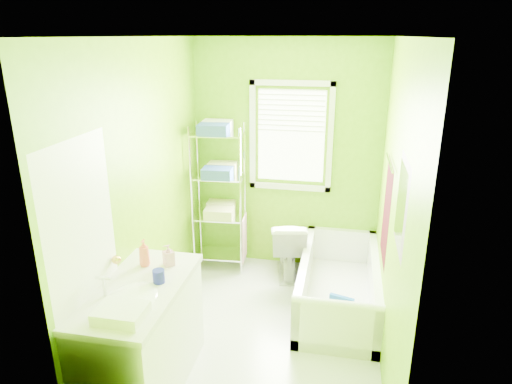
% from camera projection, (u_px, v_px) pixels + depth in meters
% --- Properties ---
extents(ground, '(2.90, 2.90, 0.00)m').
position_uv_depth(ground, '(262.00, 333.00, 4.21)').
color(ground, silver).
rests_on(ground, ground).
extents(room_envelope, '(2.14, 2.94, 2.62)m').
position_uv_depth(room_envelope, '(263.00, 173.00, 3.71)').
color(room_envelope, '#69A407').
rests_on(room_envelope, ground).
extents(window, '(0.92, 0.05, 1.22)m').
position_uv_depth(window, '(291.00, 131.00, 4.99)').
color(window, white).
rests_on(window, ground).
extents(door, '(0.09, 0.80, 2.00)m').
position_uv_depth(door, '(89.00, 281.00, 3.16)').
color(door, white).
rests_on(door, ground).
extents(right_wall_decor, '(0.04, 1.48, 1.17)m').
position_uv_depth(right_wall_decor, '(392.00, 209.00, 3.57)').
color(right_wall_decor, '#3E070C').
rests_on(right_wall_decor, ground).
extents(bathtub, '(0.77, 1.64, 0.53)m').
position_uv_depth(bathtub, '(338.00, 291.00, 4.59)').
color(bathtub, white).
rests_on(bathtub, ground).
extents(toilet, '(0.50, 0.73, 0.69)m').
position_uv_depth(toilet, '(288.00, 247.00, 5.15)').
color(toilet, white).
rests_on(toilet, ground).
extents(vanity, '(0.60, 1.18, 1.11)m').
position_uv_depth(vanity, '(142.00, 336.00, 3.43)').
color(vanity, white).
rests_on(vanity, ground).
extents(wire_shelf_unit, '(0.60, 0.48, 1.72)m').
position_uv_depth(wire_shelf_unit, '(220.00, 181.00, 5.11)').
color(wire_shelf_unit, silver).
rests_on(wire_shelf_unit, ground).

